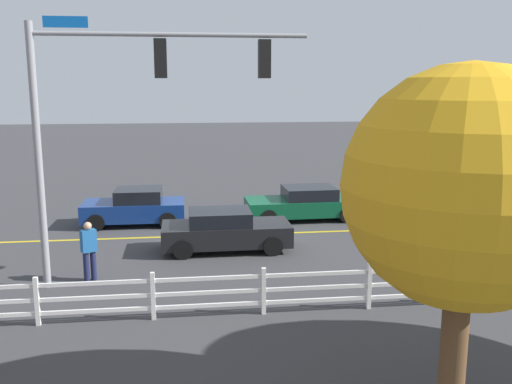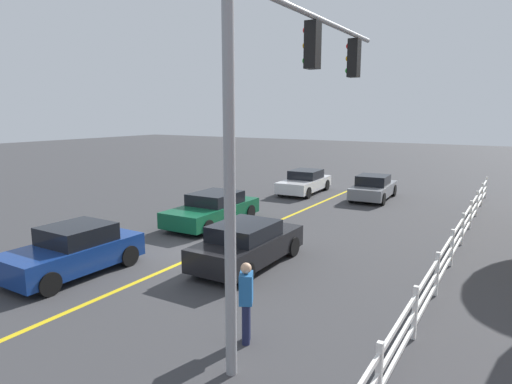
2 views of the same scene
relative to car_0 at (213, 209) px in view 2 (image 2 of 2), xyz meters
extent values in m
plane|color=#38383A|center=(3.38, 2.08, -0.65)|extent=(120.00, 120.00, 0.00)
cube|color=gold|center=(-0.62, 2.08, -0.64)|extent=(28.00, 0.16, 0.01)
cylinder|color=gray|center=(8.56, 6.79, 2.84)|extent=(0.20, 0.20, 6.97)
cylinder|color=gray|center=(5.03, 6.79, 6.02)|extent=(7.06, 0.12, 0.12)
cube|color=black|center=(5.33, 6.79, 5.42)|extent=(0.32, 0.28, 1.00)
sphere|color=red|center=(5.33, 6.64, 5.74)|extent=(0.17, 0.17, 0.17)
sphere|color=orange|center=(5.33, 6.64, 5.42)|extent=(0.17, 0.17, 0.17)
sphere|color=#148C19|center=(5.33, 6.64, 5.10)|extent=(0.17, 0.17, 0.17)
cube|color=black|center=(2.62, 6.79, 5.42)|extent=(0.32, 0.28, 1.00)
sphere|color=red|center=(2.62, 6.64, 5.74)|extent=(0.17, 0.17, 0.17)
sphere|color=orange|center=(2.62, 6.64, 5.42)|extent=(0.17, 0.17, 0.17)
sphere|color=#148C19|center=(2.62, 6.64, 5.10)|extent=(0.17, 0.17, 0.17)
cube|color=#0C4C2D|center=(0.05, 0.00, -0.11)|extent=(4.69, 1.98, 0.63)
cube|color=black|center=(-0.18, 0.00, 0.44)|extent=(2.09, 1.73, 0.48)
cylinder|color=black|center=(1.61, 0.92, -0.33)|extent=(0.65, 0.24, 0.64)
cylinder|color=black|center=(1.65, -0.84, -0.33)|extent=(0.65, 0.24, 0.64)
cylinder|color=black|center=(-1.55, 0.84, -0.33)|extent=(0.65, 0.24, 0.64)
cylinder|color=black|center=(-1.51, -0.91, -0.33)|extent=(0.65, 0.24, 0.64)
cube|color=slate|center=(-8.95, 4.14, -0.13)|extent=(4.28, 1.95, 0.59)
cube|color=black|center=(-8.74, 4.15, 0.42)|extent=(1.78, 1.63, 0.53)
cylinder|color=black|center=(-10.33, 3.26, -0.33)|extent=(0.65, 0.26, 0.64)
cylinder|color=black|center=(-10.42, 4.85, -0.33)|extent=(0.65, 0.26, 0.64)
cylinder|color=black|center=(-7.49, 3.42, -0.33)|extent=(0.65, 0.26, 0.64)
cylinder|color=black|center=(-7.58, 5.01, -0.33)|extent=(0.65, 0.26, 0.64)
cube|color=silver|center=(-8.69, 0.13, -0.12)|extent=(4.55, 1.98, 0.61)
cube|color=black|center=(-8.91, 0.12, 0.43)|extent=(1.96, 1.67, 0.50)
cylinder|color=black|center=(-7.22, 1.02, -0.33)|extent=(0.65, 0.25, 0.64)
cylinder|color=black|center=(-7.13, -0.60, -0.33)|extent=(0.65, 0.25, 0.64)
cylinder|color=black|center=(-10.25, 0.87, -0.33)|extent=(0.65, 0.25, 0.64)
cylinder|color=black|center=(-10.16, -0.76, -0.33)|extent=(0.65, 0.25, 0.64)
cube|color=black|center=(3.48, 3.94, -0.09)|extent=(4.22, 1.77, 0.67)
cube|color=black|center=(3.69, 3.94, 0.48)|extent=(2.02, 1.58, 0.46)
cylinder|color=black|center=(2.05, 3.12, -0.33)|extent=(0.64, 0.22, 0.64)
cylinder|color=black|center=(2.04, 4.74, -0.33)|extent=(0.64, 0.22, 0.64)
cylinder|color=black|center=(4.91, 3.13, -0.33)|extent=(0.64, 0.22, 0.64)
cylinder|color=black|center=(4.90, 4.76, -0.33)|extent=(0.64, 0.22, 0.64)
cube|color=navy|center=(6.81, 0.02, -0.08)|extent=(3.93, 1.85, 0.69)
cube|color=black|center=(6.62, 0.02, 0.52)|extent=(1.78, 1.65, 0.51)
cylinder|color=black|center=(8.15, 0.86, -0.33)|extent=(0.64, 0.23, 0.64)
cylinder|color=black|center=(8.13, -0.84, -0.33)|extent=(0.64, 0.23, 0.64)
cylinder|color=black|center=(5.49, 0.88, -0.33)|extent=(0.64, 0.23, 0.64)
cylinder|color=black|center=(5.47, -0.81, -0.33)|extent=(0.64, 0.23, 0.64)
cylinder|color=#191E3F|center=(7.57, 6.46, -0.22)|extent=(0.16, 0.16, 0.85)
cylinder|color=#191E3F|center=(7.39, 6.37, -0.22)|extent=(0.16, 0.16, 0.85)
cube|color=#1E5999|center=(7.48, 6.41, 0.51)|extent=(0.47, 0.42, 0.62)
sphere|color=tan|center=(7.48, 6.41, 0.93)|extent=(0.22, 0.22, 0.22)
cube|color=white|center=(-12.62, 9.31, -0.07)|extent=(0.10, 0.10, 1.15)
cube|color=white|center=(-10.02, 9.31, -0.07)|extent=(0.10, 0.10, 1.15)
cube|color=white|center=(-7.42, 9.31, -0.07)|extent=(0.10, 0.10, 1.15)
cube|color=white|center=(-4.82, 9.31, -0.07)|extent=(0.10, 0.10, 1.15)
cube|color=white|center=(-2.22, 9.31, -0.07)|extent=(0.10, 0.10, 1.15)
cube|color=white|center=(0.38, 9.31, -0.07)|extent=(0.10, 0.10, 1.15)
cube|color=white|center=(2.98, 9.31, -0.07)|extent=(0.10, 0.10, 1.15)
cube|color=white|center=(5.58, 9.31, -0.07)|extent=(0.10, 0.10, 1.15)
cube|color=white|center=(8.18, 9.31, -0.07)|extent=(0.10, 0.10, 1.15)
cube|color=white|center=(0.38, 9.31, 0.30)|extent=(26.00, 0.06, 0.09)
cube|color=white|center=(0.38, 9.31, -0.05)|extent=(26.00, 0.06, 0.09)
cube|color=white|center=(0.38, 9.31, -0.37)|extent=(26.00, 0.06, 0.09)
camera|label=1|loc=(4.74, 21.84, 4.78)|focal=39.34mm
camera|label=2|loc=(14.54, 10.93, 3.97)|focal=31.04mm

